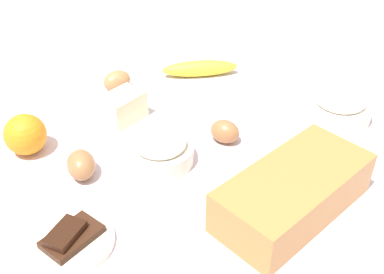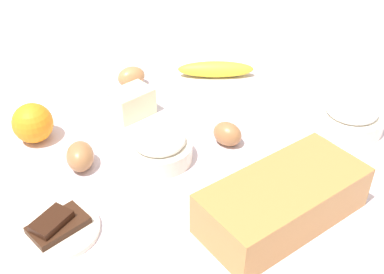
% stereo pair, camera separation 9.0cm
% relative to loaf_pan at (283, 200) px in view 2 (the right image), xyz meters
% --- Properties ---
extents(ground_plane, '(2.40, 2.40, 0.02)m').
position_rel_loaf_pan_xyz_m(ground_plane, '(-0.02, -0.23, -0.05)').
color(ground_plane, silver).
extents(loaf_pan, '(0.30, 0.17, 0.08)m').
position_rel_loaf_pan_xyz_m(loaf_pan, '(0.00, 0.00, 0.00)').
color(loaf_pan, '#B77A3D').
rests_on(loaf_pan, ground_plane).
extents(flour_bowl, '(0.13, 0.13, 0.06)m').
position_rel_loaf_pan_xyz_m(flour_bowl, '(0.03, -0.26, -0.01)').
color(flour_bowl, silver).
rests_on(flour_bowl, ground_plane).
extents(sugar_bowl, '(0.14, 0.14, 0.07)m').
position_rel_loaf_pan_xyz_m(sugar_bowl, '(-0.32, -0.06, -0.01)').
color(sugar_bowl, silver).
rests_on(sugar_bowl, ground_plane).
extents(banana, '(0.17, 0.17, 0.04)m').
position_rel_loaf_pan_xyz_m(banana, '(-0.29, -0.41, -0.02)').
color(banana, yellow).
rests_on(banana, ground_plane).
extents(orange_fruit, '(0.08, 0.08, 0.08)m').
position_rel_loaf_pan_xyz_m(orange_fruit, '(0.17, -0.49, -0.00)').
color(orange_fruit, orange).
rests_on(orange_fruit, ground_plane).
extents(butter_block, '(0.09, 0.07, 0.06)m').
position_rel_loaf_pan_xyz_m(butter_block, '(-0.03, -0.42, -0.01)').
color(butter_block, '#F4EDB2').
rests_on(butter_block, ground_plane).
extents(egg_near_butter, '(0.05, 0.07, 0.05)m').
position_rel_loaf_pan_xyz_m(egg_near_butter, '(-0.10, -0.20, -0.02)').
color(egg_near_butter, '#9C693F').
rests_on(egg_near_butter, ground_plane).
extents(egg_beside_bowl, '(0.08, 0.09, 0.05)m').
position_rel_loaf_pan_xyz_m(egg_beside_bowl, '(0.16, -0.35, -0.02)').
color(egg_beside_bowl, '#A16C41').
rests_on(egg_beside_bowl, ground_plane).
extents(egg_loose, '(0.08, 0.07, 0.05)m').
position_rel_loaf_pan_xyz_m(egg_loose, '(-0.11, -0.52, -0.02)').
color(egg_loose, '#B67B4A').
rests_on(egg_loose, ground_plane).
extents(chocolate_plate, '(0.13, 0.13, 0.03)m').
position_rel_loaf_pan_xyz_m(chocolate_plate, '(0.28, -0.23, -0.03)').
color(chocolate_plate, silver).
rests_on(chocolate_plate, ground_plane).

